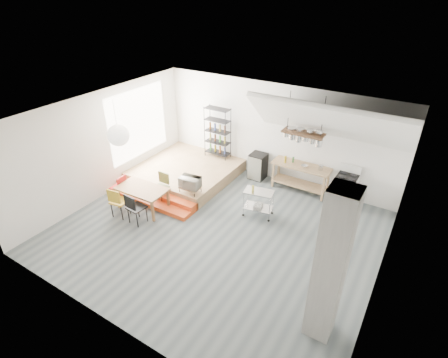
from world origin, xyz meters
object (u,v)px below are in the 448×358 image
Objects in this scene: rolling_cart at (259,200)px; mini_fridge at (258,166)px; dining_table at (142,190)px; stove at (345,189)px.

mini_fridge is at bearing 106.67° from rolling_cart.
dining_table is 3.35m from rolling_cart.
dining_table is at bearing -145.68° from stove.
mini_fridge is (-1.00, 1.94, -0.08)m from rolling_cart.
rolling_cart reaches higher than dining_table.
stove reaches higher than mini_fridge.
dining_table is 1.67× the size of mini_fridge.
mini_fridge reaches higher than dining_table.
stove is 2.69m from rolling_cart.
dining_table is 1.68× the size of rolling_cart.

